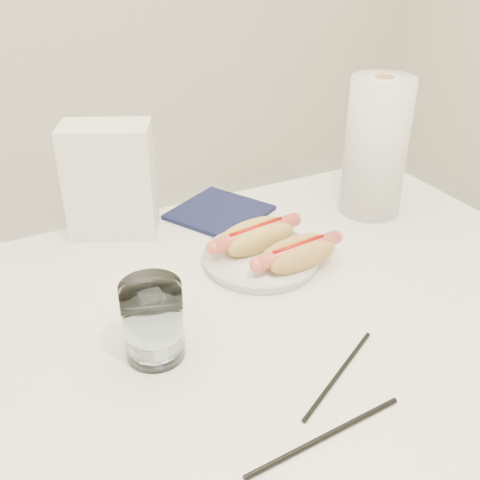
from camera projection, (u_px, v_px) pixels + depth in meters
name	position (u px, v px, depth m)	size (l,w,h in m)	color
table	(235.00, 353.00, 0.88)	(1.20, 0.80, 0.75)	white
plate	(261.00, 260.00, 0.98)	(0.19, 0.19, 0.02)	silver
hotdog_left	(256.00, 237.00, 0.99)	(0.17, 0.09, 0.05)	tan
hotdog_right	(298.00, 254.00, 0.94)	(0.17, 0.08, 0.04)	tan
water_glass	(153.00, 321.00, 0.76)	(0.08, 0.08, 0.11)	white
chopstick_near	(325.00, 436.00, 0.66)	(0.01, 0.01, 0.22)	black
chopstick_far	(339.00, 374.00, 0.75)	(0.01, 0.01, 0.19)	black
napkin_box	(110.00, 180.00, 1.03)	(0.16, 0.09, 0.21)	silver
navy_napkin	(220.00, 212.00, 1.14)	(0.16, 0.16, 0.01)	#111536
paper_towel_roll	(376.00, 147.00, 1.09)	(0.12, 0.12, 0.27)	silver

